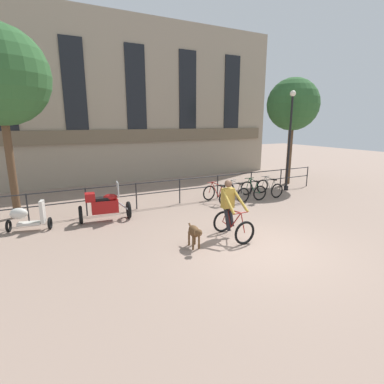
# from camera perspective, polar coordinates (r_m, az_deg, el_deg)

# --- Properties ---
(ground_plane) EXTENTS (60.00, 60.00, 0.00)m
(ground_plane) POSITION_cam_1_polar(r_m,az_deg,el_deg) (8.52, 13.00, -10.39)
(ground_plane) COLOR gray
(canal_railing) EXTENTS (15.05, 0.05, 1.05)m
(canal_railing) POSITION_cam_1_polar(r_m,az_deg,el_deg) (12.51, -2.37, 0.97)
(canal_railing) COLOR #232326
(canal_railing) RESTS_ON ground_plane
(building_facade) EXTENTS (18.00, 0.72, 8.88)m
(building_facade) POSITION_cam_1_polar(r_m,az_deg,el_deg) (17.67, -10.86, 16.45)
(building_facade) COLOR gray
(building_facade) RESTS_ON ground_plane
(cyclist_with_bike) EXTENTS (0.69, 1.18, 1.70)m
(cyclist_with_bike) POSITION_cam_1_polar(r_m,az_deg,el_deg) (8.95, 7.39, -3.79)
(cyclist_with_bike) COLOR black
(cyclist_with_bike) RESTS_ON ground_plane
(dog) EXTENTS (0.33, 0.89, 0.64)m
(dog) POSITION_cam_1_polar(r_m,az_deg,el_deg) (8.18, 0.51, -7.67)
(dog) COLOR brown
(dog) RESTS_ON ground_plane
(parked_motorcycle) EXTENTS (1.78, 0.81, 1.35)m
(parked_motorcycle) POSITION_cam_1_polar(r_m,az_deg,el_deg) (10.73, -16.35, -2.46)
(parked_motorcycle) COLOR black
(parked_motorcycle) RESTS_ON ground_plane
(parked_bicycle_near_lamp) EXTENTS (0.81, 1.19, 0.86)m
(parked_bicycle_near_lamp) POSITION_cam_1_polar(r_m,az_deg,el_deg) (12.70, 4.77, -0.50)
(parked_bicycle_near_lamp) COLOR black
(parked_bicycle_near_lamp) RESTS_ON ground_plane
(parked_bicycle_mid_left) EXTENTS (0.69, 1.13, 0.86)m
(parked_bicycle_mid_left) POSITION_cam_1_polar(r_m,az_deg,el_deg) (13.23, 8.30, -0.04)
(parked_bicycle_mid_left) COLOR black
(parked_bicycle_mid_left) RESTS_ON ground_plane
(parked_bicycle_mid_right) EXTENTS (0.76, 1.16, 0.86)m
(parked_bicycle_mid_right) POSITION_cam_1_polar(r_m,az_deg,el_deg) (13.80, 11.55, 0.39)
(parked_bicycle_mid_right) COLOR black
(parked_bicycle_mid_right) RESTS_ON ground_plane
(parked_bicycle_far_end) EXTENTS (0.71, 1.14, 0.86)m
(parked_bicycle_far_end) POSITION_cam_1_polar(r_m,az_deg,el_deg) (14.42, 14.54, 0.78)
(parked_bicycle_far_end) COLOR black
(parked_bicycle_far_end) RESTS_ON ground_plane
(parked_scooter) EXTENTS (1.34, 0.72, 0.96)m
(parked_scooter) POSITION_cam_1_polar(r_m,az_deg,el_deg) (10.74, -28.92, -4.16)
(parked_scooter) COLOR black
(parked_scooter) RESTS_ON ground_plane
(street_lamp) EXTENTS (0.28, 0.28, 4.80)m
(street_lamp) POSITION_cam_1_polar(r_m,az_deg,el_deg) (15.53, 18.12, 10.08)
(street_lamp) COLOR black
(street_lamp) RESTS_ON ground_plane
(tree_canalside_right) EXTENTS (2.71, 2.71, 5.61)m
(tree_canalside_right) POSITION_cam_1_polar(r_m,az_deg,el_deg) (17.22, 18.67, 15.45)
(tree_canalside_right) COLOR brown
(tree_canalside_right) RESTS_ON ground_plane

